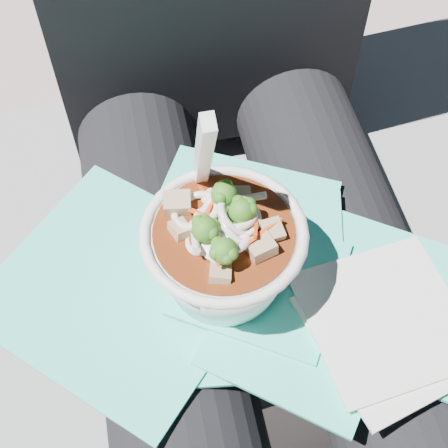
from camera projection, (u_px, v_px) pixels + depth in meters
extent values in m
plane|color=slate|center=(245.00, 426.00, 1.04)|extent=(20.00, 20.00, 0.00)
cube|color=slate|center=(228.00, 289.00, 0.95)|extent=(1.04, 0.60, 0.42)
cylinder|color=black|center=(165.00, 304.00, 0.62)|extent=(0.14, 0.48, 0.14)
cylinder|color=black|center=(349.00, 270.00, 0.65)|extent=(0.14, 0.48, 0.14)
cube|color=#32D1B9|center=(260.00, 277.00, 0.56)|extent=(0.19, 0.22, 0.00)
cube|color=#32D1B9|center=(297.00, 300.00, 0.55)|extent=(0.21, 0.22, 0.00)
cube|color=#32D1B9|center=(121.00, 288.00, 0.55)|extent=(0.29, 0.29, 0.00)
cube|color=#32D1B9|center=(242.00, 214.00, 0.59)|extent=(0.21, 0.19, 0.00)
cube|color=#32D1B9|center=(375.00, 293.00, 0.54)|extent=(0.22, 0.21, 0.00)
cube|color=#32D1B9|center=(305.00, 320.00, 0.53)|extent=(0.20, 0.21, 0.00)
cube|color=#32D1B9|center=(271.00, 247.00, 0.57)|extent=(0.16, 0.16, 0.00)
cube|color=#32D1B9|center=(261.00, 279.00, 0.55)|extent=(0.18, 0.18, 0.00)
cube|color=silver|center=(393.00, 330.00, 0.52)|extent=(0.15, 0.15, 0.00)
cube|color=silver|center=(385.00, 317.00, 0.52)|extent=(0.14, 0.14, 0.00)
torus|color=white|center=(224.00, 233.00, 0.49)|extent=(0.13, 0.13, 0.01)
cylinder|color=#4E1E0B|center=(224.00, 235.00, 0.49)|extent=(0.11, 0.11, 0.01)
torus|color=silver|center=(238.00, 217.00, 0.48)|extent=(0.05, 0.05, 0.02)
torus|color=silver|center=(225.00, 225.00, 0.49)|extent=(0.05, 0.05, 0.03)
torus|color=silver|center=(202.00, 237.00, 0.48)|extent=(0.04, 0.05, 0.03)
torus|color=silver|center=(239.00, 225.00, 0.48)|extent=(0.05, 0.06, 0.04)
torus|color=silver|center=(237.00, 220.00, 0.48)|extent=(0.05, 0.05, 0.02)
torus|color=silver|center=(237.00, 216.00, 0.48)|extent=(0.04, 0.05, 0.04)
torus|color=silver|center=(236.00, 208.00, 0.49)|extent=(0.04, 0.04, 0.02)
torus|color=silver|center=(216.00, 219.00, 0.48)|extent=(0.05, 0.04, 0.03)
torus|color=silver|center=(230.00, 243.00, 0.47)|extent=(0.05, 0.04, 0.03)
torus|color=silver|center=(219.00, 222.00, 0.49)|extent=(0.04, 0.04, 0.02)
torus|color=silver|center=(218.00, 195.00, 0.50)|extent=(0.04, 0.04, 0.02)
torus|color=silver|center=(196.00, 210.00, 0.49)|extent=(0.06, 0.06, 0.02)
cylinder|color=silver|center=(200.00, 215.00, 0.49)|extent=(0.02, 0.02, 0.01)
cylinder|color=silver|center=(247.00, 198.00, 0.50)|extent=(0.03, 0.01, 0.01)
cylinder|color=silver|center=(230.00, 216.00, 0.49)|extent=(0.03, 0.01, 0.02)
cylinder|color=silver|center=(195.00, 241.00, 0.47)|extent=(0.01, 0.03, 0.02)
cylinder|color=#7AAF55|center=(242.00, 220.00, 0.49)|extent=(0.01, 0.01, 0.01)
sphere|color=#205814|center=(242.00, 211.00, 0.48)|extent=(0.02, 0.02, 0.02)
sphere|color=#205814|center=(251.00, 209.00, 0.47)|extent=(0.01, 0.01, 0.01)
sphere|color=#205814|center=(249.00, 204.00, 0.48)|extent=(0.01, 0.01, 0.01)
sphere|color=#205814|center=(251.00, 210.00, 0.48)|extent=(0.01, 0.01, 0.01)
sphere|color=#205814|center=(238.00, 202.00, 0.48)|extent=(0.01, 0.01, 0.01)
cylinder|color=#7AAF55|center=(224.00, 204.00, 0.50)|extent=(0.01, 0.01, 0.01)
sphere|color=#205814|center=(224.00, 195.00, 0.49)|extent=(0.02, 0.02, 0.02)
sphere|color=#205814|center=(226.00, 185.00, 0.49)|extent=(0.01, 0.01, 0.01)
sphere|color=#205814|center=(220.00, 198.00, 0.48)|extent=(0.01, 0.01, 0.01)
sphere|color=#205814|center=(222.00, 187.00, 0.49)|extent=(0.01, 0.01, 0.01)
sphere|color=#205814|center=(220.00, 188.00, 0.49)|extent=(0.01, 0.01, 0.01)
cylinder|color=#7AAF55|center=(206.00, 238.00, 0.48)|extent=(0.01, 0.01, 0.01)
sphere|color=#205814|center=(205.00, 230.00, 0.47)|extent=(0.02, 0.02, 0.02)
sphere|color=#205814|center=(205.00, 221.00, 0.47)|extent=(0.01, 0.01, 0.01)
sphere|color=#205814|center=(213.00, 225.00, 0.47)|extent=(0.01, 0.01, 0.01)
sphere|color=#205814|center=(198.00, 222.00, 0.47)|extent=(0.01, 0.01, 0.01)
sphere|color=#205814|center=(212.00, 233.00, 0.46)|extent=(0.01, 0.01, 0.01)
cylinder|color=#7AAF55|center=(224.00, 259.00, 0.47)|extent=(0.01, 0.01, 0.01)
sphere|color=#205814|center=(224.00, 251.00, 0.46)|extent=(0.02, 0.02, 0.02)
sphere|color=#205814|center=(231.00, 254.00, 0.45)|extent=(0.01, 0.01, 0.01)
sphere|color=#205814|center=(218.00, 243.00, 0.46)|extent=(0.01, 0.01, 0.01)
sphere|color=#205814|center=(227.00, 258.00, 0.45)|extent=(0.01, 0.01, 0.01)
sphere|color=#205814|center=(216.00, 253.00, 0.45)|extent=(0.01, 0.01, 0.01)
cube|color=#FF4815|center=(213.00, 200.00, 0.49)|extent=(0.02, 0.03, 0.01)
cube|color=#FF4815|center=(231.00, 252.00, 0.47)|extent=(0.03, 0.03, 0.01)
cube|color=#FF4815|center=(240.00, 248.00, 0.46)|extent=(0.03, 0.02, 0.00)
cube|color=#FF4815|center=(256.00, 224.00, 0.48)|extent=(0.01, 0.03, 0.01)
cube|color=#FF4815|center=(191.00, 210.00, 0.49)|extent=(0.02, 0.03, 0.01)
cube|color=#FF4815|center=(268.00, 228.00, 0.48)|extent=(0.03, 0.02, 0.01)
cube|color=#FF4815|center=(206.00, 196.00, 0.50)|extent=(0.01, 0.04, 0.01)
cube|color=#997756|center=(272.00, 231.00, 0.48)|extent=(0.02, 0.02, 0.01)
cube|color=#997756|center=(238.00, 197.00, 0.50)|extent=(0.02, 0.02, 0.01)
cube|color=#997756|center=(177.00, 203.00, 0.49)|extent=(0.02, 0.02, 0.01)
cube|color=#997756|center=(180.00, 229.00, 0.48)|extent=(0.02, 0.02, 0.01)
cube|color=#997756|center=(220.00, 274.00, 0.46)|extent=(0.02, 0.02, 0.01)
cube|color=#997756|center=(261.00, 247.00, 0.47)|extent=(0.02, 0.02, 0.01)
ellipsoid|color=white|center=(216.00, 241.00, 0.48)|extent=(0.03, 0.04, 0.01)
cube|color=white|center=(204.00, 153.00, 0.46)|extent=(0.01, 0.06, 0.12)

